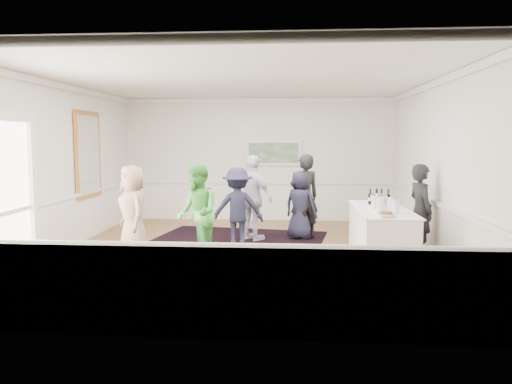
# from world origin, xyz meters

# --- Properties ---
(floor) EXTENTS (8.00, 8.00, 0.00)m
(floor) POSITION_xyz_m (0.00, 0.00, 0.00)
(floor) COLOR olive
(floor) RESTS_ON ground
(ceiling) EXTENTS (7.00, 8.00, 0.02)m
(ceiling) POSITION_xyz_m (0.00, 0.00, 3.20)
(ceiling) COLOR white
(ceiling) RESTS_ON wall_back
(wall_left) EXTENTS (0.02, 8.00, 3.20)m
(wall_left) POSITION_xyz_m (-3.50, 0.00, 1.60)
(wall_left) COLOR white
(wall_left) RESTS_ON floor
(wall_right) EXTENTS (0.02, 8.00, 3.20)m
(wall_right) POSITION_xyz_m (3.50, 0.00, 1.60)
(wall_right) COLOR white
(wall_right) RESTS_ON floor
(wall_back) EXTENTS (7.00, 0.02, 3.20)m
(wall_back) POSITION_xyz_m (0.00, 4.00, 1.60)
(wall_back) COLOR white
(wall_back) RESTS_ON floor
(wall_front) EXTENTS (7.00, 0.02, 3.20)m
(wall_front) POSITION_xyz_m (0.00, -4.00, 1.60)
(wall_front) COLOR white
(wall_front) RESTS_ON floor
(wainscoting) EXTENTS (7.00, 8.00, 1.00)m
(wainscoting) POSITION_xyz_m (0.00, 0.00, 0.50)
(wainscoting) COLOR white
(wainscoting) RESTS_ON floor
(mirror) EXTENTS (0.05, 1.25, 1.85)m
(mirror) POSITION_xyz_m (-3.45, 1.30, 1.80)
(mirror) COLOR #D1823D
(mirror) RESTS_ON wall_left
(doorway) EXTENTS (0.10, 1.78, 2.56)m
(doorway) POSITION_xyz_m (-3.45, -1.90, 1.42)
(doorway) COLOR white
(doorway) RESTS_ON wall_left
(landscape_painting) EXTENTS (1.44, 0.06, 0.66)m
(landscape_painting) POSITION_xyz_m (0.40, 3.95, 1.78)
(landscape_painting) COLOR white
(landscape_painting) RESTS_ON wall_back
(area_rug) EXTENTS (4.20, 5.12, 0.02)m
(area_rug) POSITION_xyz_m (-0.39, 0.27, 0.01)
(area_rug) COLOR black
(area_rug) RESTS_ON floor
(serving_table) EXTENTS (0.89, 2.34, 0.95)m
(serving_table) POSITION_xyz_m (2.44, -0.51, 0.48)
(serving_table) COLOR white
(serving_table) RESTS_ON floor
(bartender) EXTENTS (0.54, 0.70, 1.69)m
(bartender) POSITION_xyz_m (3.20, -0.05, 0.85)
(bartender) COLOR black
(bartender) RESTS_ON floor
(guest_tan) EXTENTS (0.90, 0.97, 1.67)m
(guest_tan) POSITION_xyz_m (-1.94, -0.41, 0.83)
(guest_tan) COLOR #A07E64
(guest_tan) RESTS_ON floor
(guest_green) EXTENTS (0.94, 1.04, 1.73)m
(guest_green) POSITION_xyz_m (-0.71, -0.73, 0.86)
(guest_green) COLOR green
(guest_green) RESTS_ON floor
(guest_lilac) EXTENTS (1.09, 1.02, 1.81)m
(guest_lilac) POSITION_xyz_m (0.09, 1.25, 0.90)
(guest_lilac) COLOR silver
(guest_lilac) RESTS_ON floor
(guest_dark_a) EXTENTS (1.12, 0.79, 1.58)m
(guest_dark_a) POSITION_xyz_m (-0.16, 0.50, 0.79)
(guest_dark_a) COLOR #1F1F34
(guest_dark_a) RESTS_ON floor
(guest_dark_b) EXTENTS (0.79, 0.68, 1.82)m
(guest_dark_b) POSITION_xyz_m (1.16, 1.53, 0.91)
(guest_dark_b) COLOR black
(guest_dark_b) RESTS_ON floor
(guest_navy) EXTENTS (0.86, 0.76, 1.47)m
(guest_navy) POSITION_xyz_m (1.08, 1.47, 0.74)
(guest_navy) COLOR #1F1F34
(guest_navy) RESTS_ON floor
(wine_bottles) EXTENTS (0.38, 0.25, 0.31)m
(wine_bottles) POSITION_xyz_m (2.47, 0.01, 1.10)
(wine_bottles) COLOR black
(wine_bottles) RESTS_ON serving_table
(juice_pitchers) EXTENTS (0.37, 0.61, 0.24)m
(juice_pitchers) POSITION_xyz_m (2.43, -0.82, 1.07)
(juice_pitchers) COLOR #71A139
(juice_pitchers) RESTS_ON serving_table
(ice_bucket) EXTENTS (0.26, 0.26, 0.25)m
(ice_bucket) POSITION_xyz_m (2.44, -0.31, 1.06)
(ice_bucket) COLOR silver
(ice_bucket) RESTS_ON serving_table
(nut_bowl) EXTENTS (0.28, 0.28, 0.07)m
(nut_bowl) POSITION_xyz_m (2.34, -1.43, 0.99)
(nut_bowl) COLOR white
(nut_bowl) RESTS_ON serving_table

